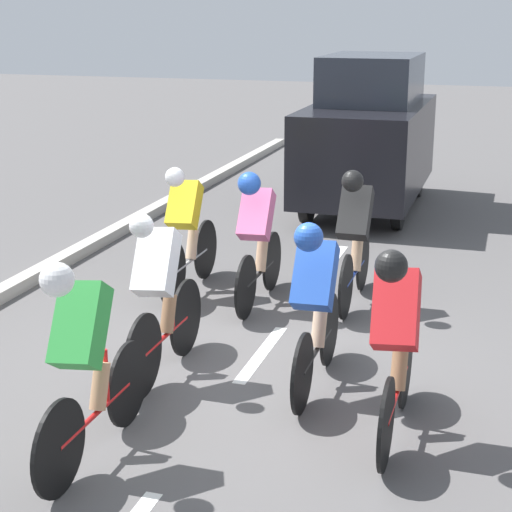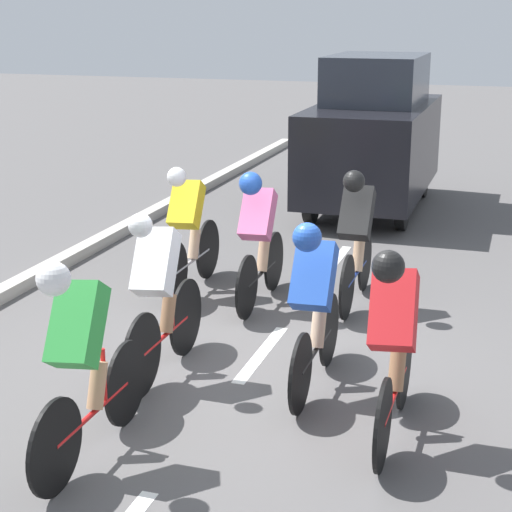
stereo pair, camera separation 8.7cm
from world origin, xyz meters
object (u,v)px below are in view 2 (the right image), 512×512
object	(u,v)px
cyclist_yellow	(188,227)
support_car	(373,135)
cyclist_blue	(314,300)
cyclist_white	(159,292)
cyclist_green	(81,354)
cyclist_pink	(258,234)
cyclist_red	(393,339)
cyclist_black	(356,234)

from	to	relation	value
cyclist_yellow	support_car	bearing A→B (deg)	-103.97
cyclist_blue	cyclist_yellow	bearing A→B (deg)	-46.90
cyclist_blue	support_car	bearing A→B (deg)	-83.70
cyclist_white	cyclist_green	xyz separation A→B (m)	(-0.08, 1.50, 0.04)
cyclist_pink	cyclist_yellow	xyz separation A→B (m)	(0.88, -0.19, -0.04)
cyclist_red	cyclist_blue	size ratio (longest dim) A/B	1.02
cyclist_white	cyclist_yellow	size ratio (longest dim) A/B	0.97
cyclist_pink	cyclist_green	xyz separation A→B (m)	(0.17, 3.52, 0.01)
cyclist_blue	cyclist_pink	bearing A→B (deg)	-60.42
cyclist_white	cyclist_yellow	distance (m)	2.30
cyclist_black	cyclist_white	bearing A→B (deg)	61.86
cyclist_white	cyclist_green	size ratio (longest dim) A/B	0.98
cyclist_green	cyclist_black	bearing A→B (deg)	-106.97
cyclist_red	cyclist_white	bearing A→B (deg)	-14.61
cyclist_pink	cyclist_blue	distance (m)	2.19
cyclist_white	cyclist_pink	bearing A→B (deg)	-97.10
cyclist_pink	cyclist_green	bearing A→B (deg)	87.19
cyclist_pink	cyclist_green	world-z (taller)	cyclist_green
cyclist_red	cyclist_black	distance (m)	3.00
cyclist_pink	cyclist_yellow	bearing A→B (deg)	-12.18
cyclist_black	cyclist_white	distance (m)	2.65
cyclist_white	cyclist_red	bearing A→B (deg)	165.39
cyclist_green	cyclist_yellow	bearing A→B (deg)	-79.22
cyclist_blue	cyclist_green	bearing A→B (deg)	52.12
cyclist_pink	cyclist_white	distance (m)	2.04
cyclist_black	cyclist_blue	size ratio (longest dim) A/B	1.01
cyclist_blue	cyclist_yellow	xyz separation A→B (m)	(1.96, -2.09, -0.04)
cyclist_yellow	support_car	world-z (taller)	support_car
cyclist_white	support_car	world-z (taller)	support_car
cyclist_red	support_car	size ratio (longest dim) A/B	0.45
cyclist_blue	cyclist_yellow	size ratio (longest dim) A/B	0.97
cyclist_red	cyclist_green	distance (m)	2.22
cyclist_green	cyclist_yellow	distance (m)	3.77
cyclist_black	cyclist_white	size ratio (longest dim) A/B	1.00
cyclist_green	cyclist_pink	bearing A→B (deg)	-92.81
cyclist_red	cyclist_yellow	distance (m)	3.87
cyclist_white	support_car	size ratio (longest dim) A/B	0.44
cyclist_black	cyclist_green	xyz separation A→B (m)	(1.17, 3.83, 0.01)
cyclist_black	support_car	bearing A→B (deg)	-81.79
cyclist_white	cyclist_green	bearing A→B (deg)	93.03
cyclist_white	cyclist_blue	bearing A→B (deg)	-175.03
cyclist_red	cyclist_white	size ratio (longest dim) A/B	1.02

